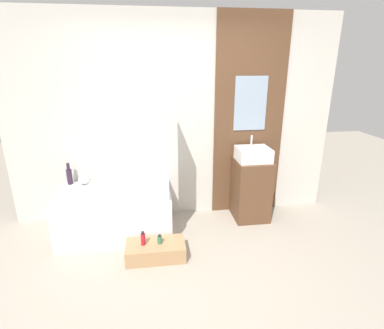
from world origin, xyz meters
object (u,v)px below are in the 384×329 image
bathtub (116,212)px  vase_tall_dark (69,176)px  wooden_step_bench (156,250)px  sink (253,154)px  bottle_soap_primary (143,239)px  vase_round_light (84,179)px  bottle_soap_secondary (160,240)px

bathtub → vase_tall_dark: size_ratio=4.76×
wooden_step_bench → bathtub: bearing=127.5°
wooden_step_bench → sink: size_ratio=1.52×
bathtub → bottle_soap_primary: bathtub is taller
vase_round_light → bottle_soap_secondary: size_ratio=1.26×
bathtub → bottle_soap_secondary: size_ratio=13.03×
bathtub → sink: sink is taller
sink → wooden_step_bench: bearing=-150.2°
vase_round_light → bottle_soap_primary: vase_round_light is taller
wooden_step_bench → vase_tall_dark: vase_tall_dark is taller
wooden_step_bench → sink: 1.69m
vase_tall_dark → vase_round_light: size_ratio=2.17×
bottle_soap_secondary → bathtub: bearing=130.2°
vase_tall_dark → vase_round_light: bearing=-9.9°
bottle_soap_secondary → sink: bearing=30.8°
sink → bottle_soap_primary: size_ratio=2.68×
sink → vase_round_light: bearing=176.4°
vase_round_light → bottle_soap_primary: size_ratio=0.82×
bathtub → wooden_step_bench: (0.46, -0.60, -0.19)m
vase_tall_dark → wooden_step_bench: bearing=-41.3°
bathtub → bottle_soap_primary: (0.33, -0.60, -0.03)m
sink → bottle_soap_secondary: (-1.24, -0.74, -0.67)m
sink → vase_round_light: size_ratio=3.25×
sink → bottle_soap_secondary: bearing=-149.2°
bathtub → wooden_step_bench: size_ratio=2.09×
bottle_soap_secondary → bottle_soap_primary: bearing=180.0°
bathtub → sink: size_ratio=3.18×
sink → bottle_soap_primary: bearing=-152.4°
vase_round_light → bottle_soap_primary: 1.20m
vase_tall_dark → bottle_soap_primary: (0.90, -0.90, -0.42)m
sink → vase_round_light: (-2.14, 0.14, -0.28)m
bottle_soap_primary → vase_tall_dark: bearing=135.0°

